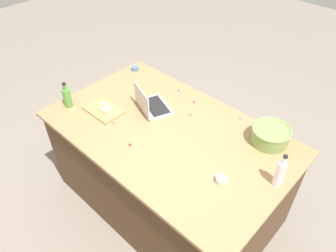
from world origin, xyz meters
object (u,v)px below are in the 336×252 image
object	(u,v)px
laptop	(151,105)
ramekin_medium	(221,180)
ramekin_small	(135,68)
butter_stick_right	(104,111)
bottle_vinegar	(280,173)
bottle_olive	(67,97)
cutting_board	(104,110)
mixing_bowl_large	(270,135)
butter_stick_left	(106,107)

from	to	relation	value
laptop	ramekin_medium	world-z (taller)	laptop
ramekin_small	ramekin_medium	xyz separation A→B (m)	(-1.48, 0.57, 0.00)
butter_stick_right	ramekin_medium	distance (m)	1.13
bottle_vinegar	bottle_olive	bearing A→B (deg)	14.67
butter_stick_right	bottle_olive	bearing A→B (deg)	23.14
bottle_olive	cutting_board	distance (m)	0.33
mixing_bowl_large	butter_stick_right	size ratio (longest dim) A/B	2.65
bottle_vinegar	butter_stick_right	xyz separation A→B (m)	(1.41, 0.32, -0.07)
bottle_olive	butter_stick_left	world-z (taller)	bottle_olive
bottle_olive	ramekin_small	size ratio (longest dim) A/B	3.21
bottle_olive	butter_stick_right	xyz separation A→B (m)	(-0.32, -0.14, -0.06)
cutting_board	bottle_vinegar	bearing A→B (deg)	-168.59
cutting_board	butter_stick_right	xyz separation A→B (m)	(-0.05, 0.02, 0.03)
butter_stick_right	laptop	bearing A→B (deg)	-126.00
laptop	bottle_vinegar	world-z (taller)	bottle_vinegar
ramekin_medium	bottle_olive	bearing A→B (deg)	8.54
bottle_vinegar	ramekin_medium	world-z (taller)	bottle_vinegar
bottle_vinegar	cutting_board	xyz separation A→B (m)	(1.46, 0.29, -0.10)
bottle_olive	ramekin_small	distance (m)	0.79
mixing_bowl_large	bottle_olive	world-z (taller)	bottle_olive
mixing_bowl_large	bottle_olive	distance (m)	1.68
butter_stick_left	bottle_vinegar	bearing A→B (deg)	-169.35
mixing_bowl_large	laptop	bearing A→B (deg)	19.47
cutting_board	laptop	bearing A→B (deg)	-133.26
bottle_olive	ramekin_medium	distance (m)	1.47
mixing_bowl_large	bottle_vinegar	size ratio (longest dim) A/B	1.10
laptop	butter_stick_right	xyz separation A→B (m)	(0.23, 0.31, -0.01)
bottle_vinegar	laptop	bearing A→B (deg)	0.15
laptop	bottle_olive	distance (m)	0.71
butter_stick_left	mixing_bowl_large	bearing A→B (deg)	-153.40
butter_stick_left	butter_stick_right	world-z (taller)	same
ramekin_medium	butter_stick_left	bearing A→B (deg)	1.79
ramekin_small	laptop	bearing A→B (deg)	149.24
ramekin_medium	cutting_board	bearing A→B (deg)	2.86
bottle_olive	butter_stick_left	bearing A→B (deg)	-147.68
bottle_olive	ramekin_medium	xyz separation A→B (m)	(-1.45, -0.22, -0.07)
laptop	bottle_vinegar	size ratio (longest dim) A/B	1.39
butter_stick_right	ramekin_small	bearing A→B (deg)	-62.13
bottle_vinegar	butter_stick_left	bearing A→B (deg)	10.65
butter_stick_left	ramekin_small	bearing A→B (deg)	-62.78
bottle_olive	ramekin_small	bearing A→B (deg)	-88.08
ramekin_small	butter_stick_right	bearing A→B (deg)	117.87
ramekin_medium	butter_stick_right	bearing A→B (deg)	4.11
bottle_vinegar	ramekin_medium	bearing A→B (deg)	40.11
bottle_olive	ramekin_small	xyz separation A→B (m)	(0.03, -0.79, -0.07)
cutting_board	bottle_olive	bearing A→B (deg)	30.18
mixing_bowl_large	butter_stick_left	distance (m)	1.34
bottle_vinegar	ramekin_medium	distance (m)	0.37
cutting_board	butter_stick_right	world-z (taller)	butter_stick_right
laptop	mixing_bowl_large	distance (m)	0.99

